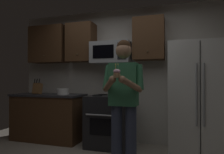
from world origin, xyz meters
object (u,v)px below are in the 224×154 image
(knife_block, at_px, (37,88))
(bowl_large_white, at_px, (63,91))
(person, at_px, (124,96))
(cupcake, at_px, (117,73))
(oven_range, at_px, (109,121))
(refrigerator, at_px, (198,99))
(microwave, at_px, (111,53))

(knife_block, distance_m, bowl_large_white, 0.58)
(bowl_large_white, height_order, person, person)
(bowl_large_white, relative_size, cupcake, 1.40)
(oven_range, height_order, bowl_large_white, bowl_large_white)
(oven_range, bearing_deg, person, -60.34)
(oven_range, relative_size, cupcake, 5.36)
(oven_range, height_order, refrigerator, refrigerator)
(oven_range, distance_m, microwave, 1.26)
(oven_range, bearing_deg, bowl_large_white, -179.98)
(person, relative_size, cupcake, 10.13)
(oven_range, relative_size, person, 0.53)
(person, height_order, cupcake, person)
(microwave, height_order, person, microwave)
(person, bearing_deg, oven_range, 119.66)
(oven_range, height_order, person, person)
(bowl_large_white, bearing_deg, refrigerator, -0.91)
(knife_block, bearing_deg, oven_range, 1.10)
(refrigerator, height_order, bowl_large_white, refrigerator)
(bowl_large_white, bearing_deg, person, -30.56)
(refrigerator, bearing_deg, oven_range, 178.50)
(oven_range, xyz_separation_m, person, (0.49, -0.85, 0.53))
(oven_range, distance_m, refrigerator, 1.56)
(oven_range, relative_size, bowl_large_white, 3.82)
(microwave, xyz_separation_m, person, (0.49, -0.97, -0.72))
(knife_block, relative_size, person, 0.18)
(microwave, relative_size, knife_block, 2.31)
(person, distance_m, cupcake, 0.44)
(refrigerator, xyz_separation_m, person, (-1.01, -0.81, 0.10))
(microwave, bearing_deg, refrigerator, -6.03)
(bowl_large_white, xyz_separation_m, cupcake, (1.44, -1.18, 0.31))
(refrigerator, bearing_deg, bowl_large_white, 179.09)
(microwave, distance_m, person, 1.31)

